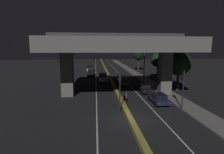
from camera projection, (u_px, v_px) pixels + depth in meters
name	position (u px, v px, depth m)	size (l,w,h in m)	color
ground_plane	(129.00, 119.00, 17.70)	(200.00, 200.00, 0.00)	black
lane_line_left_inner	(96.00, 73.00, 51.78)	(0.12, 126.00, 0.00)	beige
lane_line_right_inner	(118.00, 72.00, 52.39)	(0.12, 126.00, 0.00)	beige
median_divider	(107.00, 72.00, 52.05)	(0.53, 126.00, 0.44)	olive
sidewalk_right	(138.00, 75.00, 45.93)	(2.63, 126.00, 0.15)	#5B5956
elevated_overpass	(118.00, 47.00, 26.11)	(20.53, 13.50, 9.34)	#5B5956
traffic_light_left_of_median	(120.00, 84.00, 19.34)	(0.30, 0.49, 4.67)	black
traffic_light_right_of_median	(183.00, 83.00, 20.02)	(0.30, 0.49, 4.60)	black
street_lamp	(143.00, 58.00, 37.21)	(2.19, 0.32, 8.48)	#2D2D30
car_dark_blue_lead	(159.00, 98.00, 22.68)	(1.90, 4.04, 1.31)	#141938
car_black_second	(144.00, 88.00, 28.64)	(1.87, 4.62, 1.38)	black
car_grey_third	(122.00, 80.00, 34.70)	(2.14, 4.74, 1.61)	#515459
car_white_lead_oncoming	(103.00, 77.00, 37.61)	(2.00, 3.97, 1.82)	silver
car_black_second_oncoming	(91.00, 73.00, 45.45)	(1.97, 4.23, 1.65)	black
car_white_third_oncoming	(90.00, 68.00, 54.56)	(2.06, 4.10, 1.86)	silver
motorcycle_red_filtering_near	(126.00, 96.00, 24.05)	(0.34, 1.72, 1.38)	black
pedestrian_on_sidewalk	(158.00, 83.00, 30.54)	(0.35, 0.35, 1.84)	#2D261E
roadside_tree_kerbside_near	(179.00, 64.00, 29.10)	(4.01, 4.01, 6.60)	#38281C
roadside_tree_kerbside_mid	(158.00, 60.00, 40.13)	(3.39, 3.39, 6.22)	#38281C
roadside_tree_kerbside_far	(139.00, 55.00, 55.56)	(3.36, 3.36, 6.71)	#38281C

